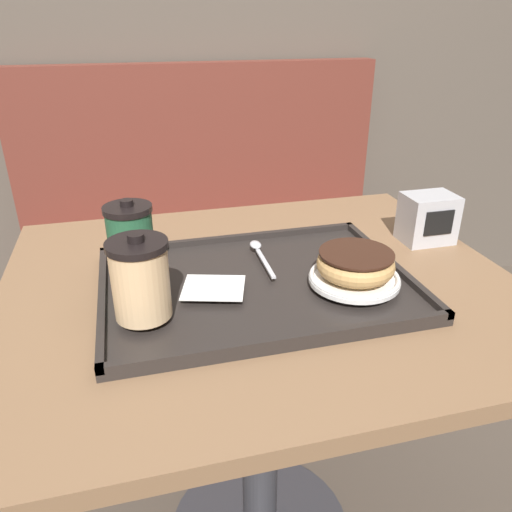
% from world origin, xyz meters
% --- Properties ---
extents(booth_bench, '(1.29, 0.44, 1.00)m').
position_xyz_m(booth_bench, '(0.05, 0.87, 0.32)').
color(booth_bench, brown).
rests_on(booth_bench, ground_plane).
extents(cafe_table, '(0.93, 0.78, 0.70)m').
position_xyz_m(cafe_table, '(0.00, 0.00, 0.54)').
color(cafe_table, '#846042').
rests_on(cafe_table, ground_plane).
extents(serving_tray, '(0.54, 0.39, 0.02)m').
position_xyz_m(serving_tray, '(-0.02, -0.03, 0.71)').
color(serving_tray, '#282321').
rests_on(serving_tray, cafe_table).
extents(napkin_paper, '(0.12, 0.11, 0.00)m').
position_xyz_m(napkin_paper, '(-0.10, -0.05, 0.73)').
color(napkin_paper, white).
rests_on(napkin_paper, serving_tray).
extents(coffee_cup_front, '(0.09, 0.09, 0.13)m').
position_xyz_m(coffee_cup_front, '(-0.21, -0.10, 0.79)').
color(coffee_cup_front, '#E0B784').
rests_on(coffee_cup_front, serving_tray).
extents(coffee_cup_rear, '(0.08, 0.08, 0.14)m').
position_xyz_m(coffee_cup_rear, '(-0.22, 0.03, 0.80)').
color(coffee_cup_rear, '#235638').
rests_on(coffee_cup_rear, serving_tray).
extents(plate_with_chocolate_donut, '(0.16, 0.16, 0.01)m').
position_xyz_m(plate_with_chocolate_donut, '(0.14, -0.09, 0.74)').
color(plate_with_chocolate_donut, white).
rests_on(plate_with_chocolate_donut, serving_tray).
extents(donut_chocolate_glazed, '(0.13, 0.13, 0.04)m').
position_xyz_m(donut_chocolate_glazed, '(0.14, -0.09, 0.76)').
color(donut_chocolate_glazed, tan).
rests_on(donut_chocolate_glazed, plate_with_chocolate_donut).
extents(spoon, '(0.02, 0.15, 0.01)m').
position_xyz_m(spoon, '(0.01, 0.07, 0.73)').
color(spoon, silver).
rests_on(spoon, serving_tray).
extents(napkin_dispenser, '(0.11, 0.08, 0.10)m').
position_xyz_m(napkin_dispenser, '(0.39, 0.08, 0.76)').
color(napkin_dispenser, '#B7B7BC').
rests_on(napkin_dispenser, cafe_table).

